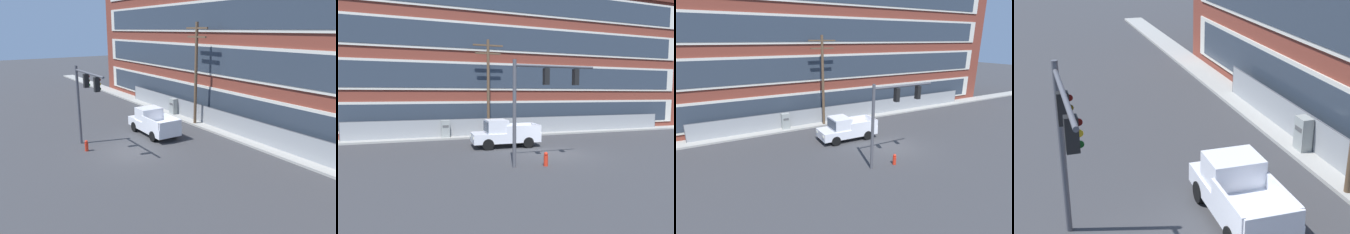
% 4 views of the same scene
% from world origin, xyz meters
% --- Properties ---
extents(ground_plane, '(160.00, 160.00, 0.00)m').
position_xyz_m(ground_plane, '(0.00, 0.00, 0.00)').
color(ground_plane, '#38383A').
extents(sidewalk_building_side, '(80.00, 1.74, 0.16)m').
position_xyz_m(sidewalk_building_side, '(0.00, 8.34, 0.08)').
color(sidewalk_building_side, '#9E9B93').
rests_on(sidewalk_building_side, ground).
extents(brick_mill_building, '(46.57, 10.85, 14.92)m').
position_xyz_m(brick_mill_building, '(-1.06, 14.33, 7.47)').
color(brick_mill_building, brown).
rests_on(brick_mill_building, ground).
extents(chain_link_fence, '(32.06, 0.06, 1.72)m').
position_xyz_m(chain_link_fence, '(1.03, 8.46, 0.88)').
color(chain_link_fence, gray).
rests_on(chain_link_fence, ground).
extents(traffic_signal_mast, '(4.83, 0.43, 5.74)m').
position_xyz_m(traffic_signal_mast, '(-2.37, -2.24, 4.05)').
color(traffic_signal_mast, '#4C4C51').
rests_on(traffic_signal_mast, ground).
extents(pickup_truck_white, '(5.12, 2.18, 2.06)m').
position_xyz_m(pickup_truck_white, '(-2.71, 3.33, 0.96)').
color(pickup_truck_white, silver).
rests_on(pickup_truck_white, ground).
extents(utility_pole_near_corner, '(2.71, 0.26, 8.77)m').
position_xyz_m(utility_pole_near_corner, '(-2.85, 7.78, 4.89)').
color(utility_pole_near_corner, brown).
rests_on(utility_pole_near_corner, ground).
extents(electrical_cabinet, '(0.73, 0.54, 1.65)m').
position_xyz_m(electrical_cabinet, '(-6.66, 8.13, 0.82)').
color(electrical_cabinet, '#939993').
rests_on(electrical_cabinet, ground).
extents(fire_hydrant, '(0.24, 0.24, 0.78)m').
position_xyz_m(fire_hydrant, '(-2.01, -2.48, 0.38)').
color(fire_hydrant, red).
rests_on(fire_hydrant, ground).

